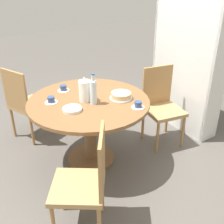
{
  "coord_description": "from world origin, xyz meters",
  "views": [
    {
      "loc": [
        2.35,
        -1.27,
        2.01
      ],
      "look_at": [
        0.0,
        0.3,
        0.53
      ],
      "focal_mm": 45.0,
      "sensor_mm": 36.0,
      "label": 1
    }
  ],
  "objects": [
    {
      "name": "bookshelf",
      "position": [
        -0.03,
        1.46,
        0.93
      ],
      "size": [
        1.02,
        0.28,
        1.92
      ],
      "rotation": [
        0.0,
        0.0,
        3.14
      ],
      "color": "silver",
      "rests_on": "ground_plane"
    },
    {
      "name": "cup_b",
      "position": [
        -0.38,
        -0.11,
        0.78
      ],
      "size": [
        0.13,
        0.13,
        0.07
      ],
      "color": "white",
      "rests_on": "dining_table"
    },
    {
      "name": "chair_c",
      "position": [
        -0.86,
        -0.42,
        0.5
      ],
      "size": [
        0.55,
        0.55,
        0.95
      ],
      "rotation": [
        0.0,
        0.0,
        9.81
      ],
      "color": "#A87A47",
      "rests_on": "ground_plane"
    },
    {
      "name": "chair_b",
      "position": [
        0.12,
        0.95,
        0.5
      ],
      "size": [
        0.49,
        0.49,
        0.95
      ],
      "rotation": [
        0.0,
        0.0,
        7.66
      ],
      "color": "#A87A47",
      "rests_on": "ground_plane"
    },
    {
      "name": "dining_table",
      "position": [
        0.0,
        0.0,
        0.6
      ],
      "size": [
        1.28,
        1.28,
        0.76
      ],
      "color": "brown",
      "rests_on": "ground_plane"
    },
    {
      "name": "cake_main",
      "position": [
        0.15,
        0.31,
        0.79
      ],
      "size": [
        0.24,
        0.24,
        0.07
      ],
      "color": "silver",
      "rests_on": "dining_table"
    },
    {
      "name": "cup_c",
      "position": [
        -0.16,
        -0.35,
        0.78
      ],
      "size": [
        0.13,
        0.13,
        0.07
      ],
      "color": "white",
      "rests_on": "dining_table"
    },
    {
      "name": "plate_stack",
      "position": [
        0.12,
        -0.25,
        0.77
      ],
      "size": [
        0.19,
        0.19,
        0.03
      ],
      "color": "white",
      "rests_on": "dining_table"
    },
    {
      "name": "ground_plane",
      "position": [
        0.0,
        0.0,
        0.0
      ],
      "size": [
        14.0,
        14.0,
        0.0
      ],
      "primitive_type": "plane",
      "color": "#56514C"
    },
    {
      "name": "coffee_pot",
      "position": [
        -0.01,
        -0.03,
        0.88
      ],
      "size": [
        0.13,
        0.13,
        0.26
      ],
      "color": "white",
      "rests_on": "dining_table"
    },
    {
      "name": "water_bottle",
      "position": [
        0.1,
        0.01,
        0.89
      ],
      "size": [
        0.07,
        0.07,
        0.33
      ],
      "color": "silver",
      "rests_on": "dining_table"
    },
    {
      "name": "cup_a",
      "position": [
        0.42,
        0.32,
        0.78
      ],
      "size": [
        0.13,
        0.13,
        0.07
      ],
      "color": "white",
      "rests_on": "dining_table"
    },
    {
      "name": "chair_a",
      "position": [
        0.82,
        -0.5,
        0.5
      ],
      "size": [
        0.59,
        0.59,
        0.95
      ],
      "rotation": [
        0.0,
        0.0,
        5.67
      ],
      "color": "#A87A47",
      "rests_on": "ground_plane"
    }
  ]
}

